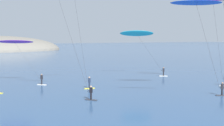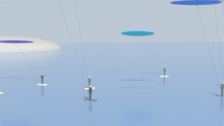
{
  "view_description": "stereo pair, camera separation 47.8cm",
  "coord_description": "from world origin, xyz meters",
  "px_view_note": "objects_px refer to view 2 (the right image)",
  "views": [
    {
      "loc": [
        -13.43,
        -6.25,
        7.38
      ],
      "look_at": [
        3.75,
        27.49,
        3.83
      ],
      "focal_mm": 45.0,
      "sensor_mm": 36.0,
      "label": 1
    },
    {
      "loc": [
        -13.0,
        -6.46,
        7.38
      ],
      "look_at": [
        3.75,
        27.49,
        3.83
      ],
      "focal_mm": 45.0,
      "sensor_mm": 36.0,
      "label": 2
    }
  ],
  "objects_px": {
    "kitesurfer_purple": "(18,45)",
    "kitesurfer_blue": "(198,8)",
    "kitesurfer_cyan": "(139,36)",
    "kitesurfer_lime": "(75,0)",
    "kitesurfer_magenta": "(214,5)",
    "kitesurfer_green": "(59,1)"
  },
  "relations": [
    {
      "from": "kitesurfer_green",
      "to": "kitesurfer_cyan",
      "type": "bearing_deg",
      "value": 32.96
    },
    {
      "from": "kitesurfer_green",
      "to": "kitesurfer_blue",
      "type": "relative_size",
      "value": 1.1
    },
    {
      "from": "kitesurfer_purple",
      "to": "kitesurfer_blue",
      "type": "distance_m",
      "value": 26.97
    },
    {
      "from": "kitesurfer_lime",
      "to": "kitesurfer_green",
      "type": "distance_m",
      "value": 6.14
    },
    {
      "from": "kitesurfer_lime",
      "to": "kitesurfer_purple",
      "type": "relative_size",
      "value": 1.98
    },
    {
      "from": "kitesurfer_cyan",
      "to": "kitesurfer_magenta",
      "type": "height_order",
      "value": "kitesurfer_magenta"
    },
    {
      "from": "kitesurfer_purple",
      "to": "kitesurfer_magenta",
      "type": "height_order",
      "value": "kitesurfer_magenta"
    },
    {
      "from": "kitesurfer_cyan",
      "to": "kitesurfer_purple",
      "type": "height_order",
      "value": "kitesurfer_cyan"
    },
    {
      "from": "kitesurfer_lime",
      "to": "kitesurfer_blue",
      "type": "distance_m",
      "value": 16.3
    },
    {
      "from": "kitesurfer_lime",
      "to": "kitesurfer_purple",
      "type": "xyz_separation_m",
      "value": [
        -6.76,
        7.86,
        -6.26
      ]
    },
    {
      "from": "kitesurfer_lime",
      "to": "kitesurfer_cyan",
      "type": "bearing_deg",
      "value": 25.67
    },
    {
      "from": "kitesurfer_lime",
      "to": "kitesurfer_magenta",
      "type": "distance_m",
      "value": 20.49
    },
    {
      "from": "kitesurfer_purple",
      "to": "kitesurfer_blue",
      "type": "bearing_deg",
      "value": -45.43
    },
    {
      "from": "kitesurfer_cyan",
      "to": "kitesurfer_blue",
      "type": "xyz_separation_m",
      "value": [
        -2.97,
        -18.19,
        3.28
      ]
    },
    {
      "from": "kitesurfer_blue",
      "to": "kitesurfer_magenta",
      "type": "distance_m",
      "value": 8.99
    },
    {
      "from": "kitesurfer_lime",
      "to": "kitesurfer_magenta",
      "type": "bearing_deg",
      "value": -18.2
    },
    {
      "from": "kitesurfer_lime",
      "to": "kitesurfer_cyan",
      "type": "xyz_separation_m",
      "value": [
        14.84,
        7.13,
        -4.83
      ]
    },
    {
      "from": "kitesurfer_lime",
      "to": "kitesurfer_cyan",
      "type": "height_order",
      "value": "kitesurfer_lime"
    },
    {
      "from": "kitesurfer_cyan",
      "to": "kitesurfer_purple",
      "type": "distance_m",
      "value": 21.67
    },
    {
      "from": "kitesurfer_green",
      "to": "kitesurfer_blue",
      "type": "xyz_separation_m",
      "value": [
        15.53,
        -6.2,
        -0.74
      ]
    },
    {
      "from": "kitesurfer_purple",
      "to": "kitesurfer_blue",
      "type": "xyz_separation_m",
      "value": [
        18.64,
        -18.92,
        4.71
      ]
    },
    {
      "from": "kitesurfer_lime",
      "to": "kitesurfer_magenta",
      "type": "relative_size",
      "value": 1.03
    }
  ]
}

